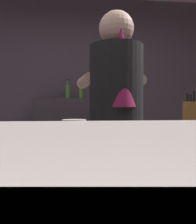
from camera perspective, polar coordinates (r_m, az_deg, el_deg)
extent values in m
cube|color=#4D4650|center=(3.54, -3.73, 5.57)|extent=(5.20, 0.10, 2.70)
cube|color=#523635|center=(2.07, 8.20, -16.27)|extent=(2.10, 0.60, 0.93)
cube|color=#373238|center=(3.29, -7.12, -7.24)|extent=(0.92, 0.36, 1.20)
cube|color=#28312E|center=(1.62, 4.43, -22.22)|extent=(0.28, 0.20, 0.89)
cylinder|color=black|center=(1.49, 4.49, 4.79)|extent=(0.34, 0.34, 0.58)
sphere|color=#CCA08D|center=(1.56, 4.52, 19.69)|extent=(0.22, 0.22, 0.22)
cone|color=#8C1E4C|center=(1.41, 5.70, 11.32)|extent=(0.18, 0.18, 0.49)
cylinder|color=#CCA08D|center=(1.61, -3.05, 7.56)|extent=(0.12, 0.33, 0.08)
cylinder|color=#CCA08D|center=(1.70, 8.42, 7.22)|extent=(0.12, 0.33, 0.08)
cube|color=olive|center=(2.05, 21.74, -0.39)|extent=(0.10, 0.08, 0.20)
cylinder|color=black|center=(2.04, 21.08, 3.33)|extent=(0.02, 0.02, 0.07)
cylinder|color=black|center=(2.05, 21.78, 3.18)|extent=(0.02, 0.02, 0.06)
cylinder|color=black|center=(2.06, 22.47, 3.54)|extent=(0.02, 0.02, 0.08)
cylinder|color=silver|center=(1.89, -5.85, -2.67)|extent=(0.20, 0.20, 0.05)
cube|color=silver|center=(1.94, 10.50, -3.24)|extent=(0.24, 0.11, 0.01)
cylinder|color=#4F8D29|center=(3.17, -4.19, 4.52)|extent=(0.05, 0.05, 0.13)
cylinder|color=#4F8D29|center=(3.18, -4.20, 6.18)|extent=(0.02, 0.02, 0.05)
cylinder|color=black|center=(3.18, -4.20, 6.73)|extent=(0.03, 0.03, 0.01)
cylinder|color=#54873C|center=(3.29, -7.45, 4.86)|extent=(0.07, 0.07, 0.18)
cylinder|color=#54873C|center=(3.30, -7.46, 7.09)|extent=(0.03, 0.03, 0.07)
cylinder|color=black|center=(3.30, -7.46, 7.81)|extent=(0.03, 0.03, 0.01)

